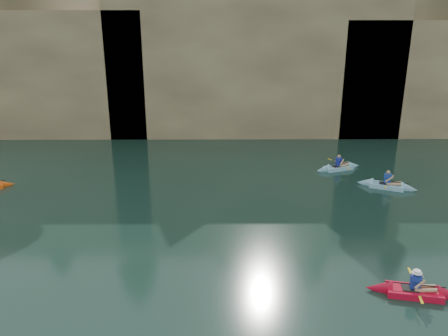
{
  "coord_description": "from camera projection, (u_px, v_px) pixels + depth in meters",
  "views": [
    {
      "loc": [
        -0.86,
        -13.89,
        9.2
      ],
      "look_at": [
        -0.72,
        4.78,
        3.0
      ],
      "focal_mm": 35.0,
      "sensor_mm": 36.0,
      "label": 1
    }
  ],
  "objects": [
    {
      "name": "main_kayaker",
      "position": [
        414.0,
        291.0,
        15.49
      ],
      "size": [
        3.41,
        2.23,
        1.23
      ],
      "rotation": [
        0.0,
        0.0,
        -0.2
      ],
      "color": "red",
      "rests_on": "ground"
    },
    {
      "name": "cliff_slab_center",
      "position": [
        255.0,
        68.0,
        35.75
      ],
      "size": [
        24.0,
        2.4,
        11.4
      ],
      "primitive_type": "cube",
      "color": "tan",
      "rests_on": "ground"
    },
    {
      "name": "sea_cave_west",
      "position": [
        14.0,
        115.0,
        36.15
      ],
      "size": [
        4.5,
        1.0,
        4.0
      ],
      "primitive_type": "cube",
      "color": "black",
      "rests_on": "ground"
    },
    {
      "name": "cliff",
      "position": [
        229.0,
        58.0,
        42.66
      ],
      "size": [
        70.0,
        16.0,
        12.0
      ],
      "primitive_type": "cube",
      "color": "tan",
      "rests_on": "ground"
    },
    {
      "name": "kayaker_ltblue_mid",
      "position": [
        338.0,
        167.0,
        28.83
      ],
      "size": [
        3.38,
        2.36,
        1.27
      ],
      "rotation": [
        0.0,
        0.0,
        0.36
      ],
      "color": "#82C1DA",
      "rests_on": "ground"
    },
    {
      "name": "ground",
      "position": [
        244.0,
        286.0,
        16.08
      ],
      "size": [
        160.0,
        160.0,
        0.0
      ],
      "primitive_type": "plane",
      "color": "black",
      "rests_on": "ground"
    },
    {
      "name": "sea_cave_center",
      "position": [
        183.0,
        119.0,
        36.38
      ],
      "size": [
        3.5,
        1.0,
        3.2
      ],
      "primitive_type": "cube",
      "color": "black",
      "rests_on": "ground"
    },
    {
      "name": "kayaker_ltblue_near",
      "position": [
        387.0,
        185.0,
        25.62
      ],
      "size": [
        3.41,
        2.41,
        1.34
      ],
      "rotation": [
        0.0,
        0.0,
        -0.43
      ],
      "color": "#82BCD9",
      "rests_on": "ground"
    },
    {
      "name": "sea_cave_east",
      "position": [
        351.0,
        111.0,
        36.28
      ],
      "size": [
        5.0,
        1.0,
        4.5
      ],
      "primitive_type": "cube",
      "color": "black",
      "rests_on": "ground"
    }
  ]
}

